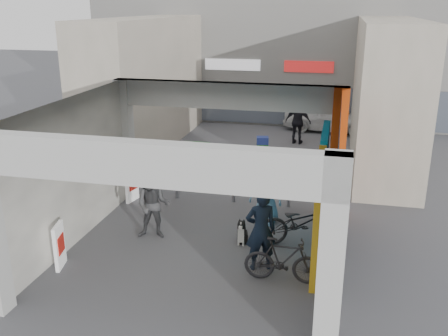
% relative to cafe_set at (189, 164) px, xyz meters
% --- Properties ---
extents(ground, '(90.00, 90.00, 0.00)m').
position_rel_cafe_set_xyz_m(ground, '(1.86, -4.40, -0.35)').
color(ground, '#4F4F53').
rests_on(ground, ground).
extents(arcade_canopy, '(6.40, 6.45, 6.40)m').
position_rel_cafe_set_xyz_m(arcade_canopy, '(2.40, -5.22, 1.95)').
color(arcade_canopy, '#B4B4B0').
rests_on(arcade_canopy, ground).
extents(far_building, '(18.00, 4.08, 8.00)m').
position_rel_cafe_set_xyz_m(far_building, '(1.86, 9.60, 3.64)').
color(far_building, silver).
rests_on(far_building, ground).
extents(plaza_bldg_left, '(2.00, 9.00, 5.00)m').
position_rel_cafe_set_xyz_m(plaza_bldg_left, '(-2.64, 3.10, 2.15)').
color(plaza_bldg_left, beige).
rests_on(plaza_bldg_left, ground).
extents(plaza_bldg_right, '(2.00, 9.00, 5.00)m').
position_rel_cafe_set_xyz_m(plaza_bldg_right, '(6.36, 3.10, 2.15)').
color(plaza_bldg_right, beige).
rests_on(plaza_bldg_right, ground).
extents(bollard_left, '(0.09, 0.09, 0.94)m').
position_rel_cafe_set_xyz_m(bollard_left, '(0.30, -2.19, 0.12)').
color(bollard_left, gray).
rests_on(bollard_left, ground).
extents(bollard_center, '(0.09, 0.09, 0.96)m').
position_rel_cafe_set_xyz_m(bollard_center, '(2.01, -2.10, 0.13)').
color(bollard_center, gray).
rests_on(bollard_center, ground).
extents(bollard_right, '(0.09, 0.09, 0.87)m').
position_rel_cafe_set_xyz_m(bollard_right, '(3.60, -2.11, 0.09)').
color(bollard_right, gray).
rests_on(bollard_right, ground).
extents(advert_board_near, '(0.21, 0.55, 1.00)m').
position_rel_cafe_set_xyz_m(advert_board_near, '(-0.88, -6.66, 0.16)').
color(advert_board_near, white).
rests_on(advert_board_near, ground).
extents(advert_board_far, '(0.20, 0.55, 1.00)m').
position_rel_cafe_set_xyz_m(advert_board_far, '(-0.88, -2.72, 0.16)').
color(advert_board_far, white).
rests_on(advert_board_far, ground).
extents(cafe_set, '(1.62, 1.31, 0.98)m').
position_rel_cafe_set_xyz_m(cafe_set, '(0.00, 0.00, 0.00)').
color(cafe_set, '#98989D').
rests_on(cafe_set, ground).
extents(produce_stand, '(1.17, 0.63, 0.77)m').
position_rel_cafe_set_xyz_m(produce_stand, '(-0.09, 1.04, -0.04)').
color(produce_stand, black).
rests_on(produce_stand, ground).
extents(crate_stack, '(0.51, 0.43, 0.56)m').
position_rel_cafe_set_xyz_m(crate_stack, '(2.00, 3.31, -0.07)').
color(crate_stack, '#1A5B1E').
rests_on(crate_stack, ground).
extents(border_collie, '(0.24, 0.47, 0.65)m').
position_rel_cafe_set_xyz_m(border_collie, '(2.76, -4.66, -0.09)').
color(border_collie, black).
rests_on(border_collie, ground).
extents(man_with_dog, '(0.79, 0.67, 1.84)m').
position_rel_cafe_set_xyz_m(man_with_dog, '(3.37, -5.73, 0.57)').
color(man_with_dog, black).
rests_on(man_with_dog, ground).
extents(man_back_turned, '(0.93, 0.77, 1.71)m').
position_rel_cafe_set_xyz_m(man_back_turned, '(0.59, -4.82, 0.51)').
color(man_back_turned, '#3B3B3D').
rests_on(man_back_turned, ground).
extents(man_elderly, '(0.94, 0.69, 1.78)m').
position_rel_cafe_set_xyz_m(man_elderly, '(3.14, -3.33, 0.54)').
color(man_elderly, '#5685A7').
rests_on(man_elderly, ground).
extents(man_crates, '(1.14, 0.66, 1.82)m').
position_rel_cafe_set_xyz_m(man_crates, '(3.23, 4.71, 0.56)').
color(man_crates, black).
rests_on(man_crates, ground).
extents(bicycle_front, '(2.19, 1.35, 1.09)m').
position_rel_cafe_set_xyz_m(bicycle_front, '(4.14, -4.33, 0.20)').
color(bicycle_front, black).
rests_on(bicycle_front, ground).
extents(bicycle_rear, '(1.64, 0.48, 0.98)m').
position_rel_cafe_set_xyz_m(bicycle_rear, '(3.93, -6.16, 0.14)').
color(bicycle_rear, black).
rests_on(bicycle_rear, ground).
extents(white_van, '(4.18, 2.20, 1.35)m').
position_rel_cafe_set_xyz_m(white_van, '(4.41, 7.10, 0.33)').
color(white_van, silver).
rests_on(white_van, ground).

